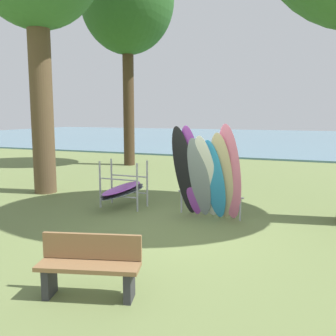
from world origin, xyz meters
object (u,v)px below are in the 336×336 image
(tree_mid_behind, at_px, (127,1))
(park_bench, at_px, (90,264))
(leaning_board_pile, at_px, (206,176))
(board_storage_rack, at_px, (123,190))

(tree_mid_behind, xyz_separation_m, park_bench, (5.83, -12.21, -7.19))
(leaning_board_pile, bearing_deg, board_storage_rack, 171.07)
(leaning_board_pile, height_order, park_bench, leaning_board_pile)
(tree_mid_behind, xyz_separation_m, leaning_board_pile, (6.22, -7.94, -6.59))
(leaning_board_pile, xyz_separation_m, park_bench, (-0.40, -4.27, -0.60))
(leaning_board_pile, distance_m, board_storage_rack, 2.52)
(leaning_board_pile, distance_m, park_bench, 4.33)
(tree_mid_behind, bearing_deg, park_bench, -64.49)
(board_storage_rack, xyz_separation_m, park_bench, (2.03, -4.65, -0.02))
(tree_mid_behind, distance_m, leaning_board_pile, 12.05)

